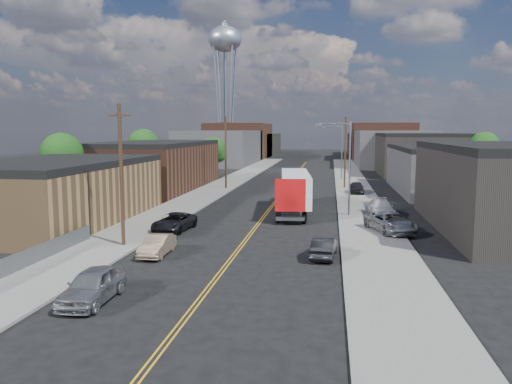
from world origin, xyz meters
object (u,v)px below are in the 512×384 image
(water_tower, at_px, (225,44))
(car_left_a, at_px, (92,285))
(car_right_lot_a, at_px, (390,222))
(car_right_lot_b, at_px, (381,208))
(car_right_lot_c, at_px, (357,187))
(semi_truck, at_px, (296,189))
(car_left_c, at_px, (174,222))
(car_right_oncoming, at_px, (324,248))
(car_left_b, at_px, (157,245))

(water_tower, xyz_separation_m, car_left_a, (17.00, -111.04, -29.83))
(car_left_a, height_order, car_right_lot_a, car_right_lot_a)
(car_right_lot_b, distance_m, car_right_lot_c, 16.84)
(semi_truck, xyz_separation_m, car_right_lot_a, (8.18, -9.96, -1.37))
(car_left_a, relative_size, car_right_lot_b, 0.94)
(car_left_a, distance_m, car_right_lot_c, 45.27)
(car_left_a, height_order, car_right_lot_b, car_right_lot_b)
(car_left_c, height_order, car_right_oncoming, car_left_c)
(car_left_a, height_order, car_left_c, car_left_a)
(car_left_b, bearing_deg, car_right_oncoming, 4.34)
(car_left_b, distance_m, car_right_lot_a, 18.55)
(car_left_b, bearing_deg, car_right_lot_c, 65.67)
(water_tower, xyz_separation_m, semi_truck, (24.82, -82.65, -28.35))
(water_tower, bearing_deg, car_right_lot_c, -65.16)
(car_right_lot_b, bearing_deg, car_left_b, -136.63)
(car_left_b, bearing_deg, car_right_lot_a, 29.38)
(car_left_a, xyz_separation_m, car_left_b, (0.00, 9.04, -0.14))
(water_tower, height_order, car_right_lot_b, water_tower)
(semi_truck, height_order, car_right_oncoming, semi_truck)
(car_right_oncoming, height_order, car_right_lot_a, car_right_lot_a)
(car_right_oncoming, bearing_deg, car_left_b, 10.38)
(semi_truck, relative_size, car_right_oncoming, 3.83)
(car_left_a, bearing_deg, semi_truck, 73.69)
(car_right_lot_a, bearing_deg, semi_truck, 110.31)
(semi_truck, xyz_separation_m, car_right_oncoming, (3.06, -18.33, -1.63))
(semi_truck, bearing_deg, car_right_lot_a, -56.18)
(car_right_lot_a, relative_size, car_right_lot_c, 1.30)
(car_left_b, bearing_deg, car_left_c, 98.90)
(car_right_lot_a, bearing_deg, car_left_c, 165.48)
(car_right_lot_a, relative_size, car_right_lot_b, 1.09)
(car_left_a, relative_size, car_left_c, 0.93)
(car_right_lot_b, xyz_separation_m, car_right_lot_c, (-1.43, 16.78, -0.01))
(car_right_lot_a, xyz_separation_m, car_right_lot_b, (0.00, 7.65, -0.04))
(car_right_oncoming, distance_m, car_right_lot_a, 9.81)
(car_right_lot_b, bearing_deg, car_left_a, -124.96)
(car_right_oncoming, relative_size, car_right_lot_b, 0.80)
(water_tower, relative_size, car_left_c, 7.18)
(car_left_a, xyz_separation_m, car_right_lot_b, (16.00, 26.08, 0.08))
(car_right_lot_b, bearing_deg, car_right_lot_c, 91.45)
(car_right_lot_c, bearing_deg, car_right_lot_b, -86.73)
(car_left_b, xyz_separation_m, car_left_c, (-1.40, 8.00, 0.04))
(car_left_b, height_order, car_right_oncoming, car_left_b)
(water_tower, bearing_deg, car_right_lot_b, -68.77)
(car_left_c, xyz_separation_m, car_right_lot_b, (17.40, 9.04, 0.18))
(water_tower, bearing_deg, car_left_a, -81.30)
(car_left_b, height_order, car_right_lot_a, car_right_lot_a)
(water_tower, relative_size, car_left_b, 8.98)
(car_left_b, bearing_deg, car_right_lot_b, 45.77)
(car_left_c, bearing_deg, car_left_a, -79.58)
(water_tower, height_order, car_right_lot_c, water_tower)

